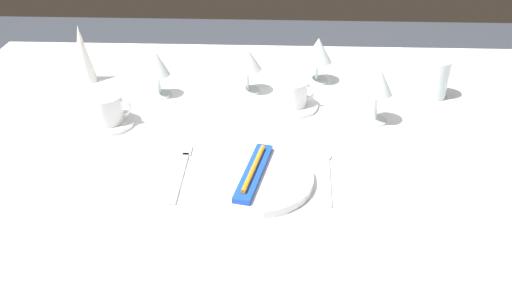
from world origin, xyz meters
The scene contains 15 objects.
dining_table centered at (0.00, 0.00, 0.66)m, with size 1.80×1.11×0.74m.
dinner_plate centered at (-0.03, -0.23, 0.75)m, with size 0.25×0.25×0.02m, color white.
toothbrush_package centered at (-0.03, -0.23, 0.77)m, with size 0.08×0.21×0.02m.
fork_outer centered at (-0.19, -0.20, 0.74)m, with size 0.02×0.22×0.00m.
spoon_soup centered at (0.12, -0.19, 0.74)m, with size 0.03×0.21×0.01m.
saucer_left centered at (-0.41, 0.00, 0.74)m, with size 0.14×0.14×0.01m, color white.
coffee_cup_left centered at (-0.41, 0.00, 0.78)m, with size 0.11×0.09×0.07m.
saucer_right centered at (0.05, 0.11, 0.74)m, with size 0.14×0.14×0.01m, color white.
coffee_cup_right centered at (0.05, 0.11, 0.78)m, with size 0.11×0.08×0.07m.
wine_glass_centre centered at (-0.31, 0.16, 0.83)m, with size 0.07×0.07×0.13m.
wine_glass_left centered at (0.26, 0.04, 0.84)m, with size 0.07×0.07×0.15m.
wine_glass_right centered at (0.13, 0.27, 0.83)m, with size 0.08×0.08×0.13m.
wine_glass_far centered at (-0.07, 0.20, 0.83)m, with size 0.08×0.08×0.13m.
drink_tumbler centered at (0.44, 0.19, 0.79)m, with size 0.07×0.07×0.11m.
napkin_folded centered at (-0.54, 0.25, 0.82)m, with size 0.06×0.06×0.17m, color white.
Camera 1 is at (0.01, -1.16, 1.41)m, focal length 38.05 mm.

